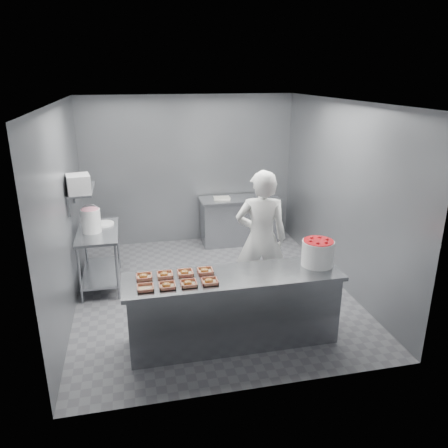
{
  "coord_description": "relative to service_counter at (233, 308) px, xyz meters",
  "views": [
    {
      "loc": [
        -1.11,
        -5.88,
        3.15
      ],
      "look_at": [
        0.14,
        -0.2,
        1.14
      ],
      "focal_mm": 35.0,
      "sensor_mm": 36.0,
      "label": 1
    }
  ],
  "objects": [
    {
      "name": "tray_5",
      "position": [
        -0.8,
        0.14,
        0.47
      ],
      "size": [
        0.19,
        0.18,
        0.06
      ],
      "color": "tan",
      "rests_on": "service_counter"
    },
    {
      "name": "tray_0",
      "position": [
        -1.03,
        -0.14,
        0.47
      ],
      "size": [
        0.19,
        0.18,
        0.04
      ],
      "color": "tan",
      "rests_on": "service_counter"
    },
    {
      "name": "worker",
      "position": [
        0.61,
        0.89,
        0.52
      ],
      "size": [
        0.8,
        0.63,
        1.95
      ],
      "primitive_type": "imported",
      "rotation": [
        0.0,
        0.0,
        2.89
      ],
      "color": "white",
      "rests_on": "ground"
    },
    {
      "name": "service_counter",
      "position": [
        0.0,
        0.0,
        0.0
      ],
      "size": [
        2.6,
        0.7,
        0.9
      ],
      "color": "slate",
      "rests_on": "ground"
    },
    {
      "name": "tray_6",
      "position": [
        -0.56,
        0.14,
        0.47
      ],
      "size": [
        0.19,
        0.18,
        0.06
      ],
      "color": "tan",
      "rests_on": "service_counter"
    },
    {
      "name": "tray_2",
      "position": [
        -0.56,
        -0.14,
        0.47
      ],
      "size": [
        0.19,
        0.18,
        0.06
      ],
      "color": "tan",
      "rests_on": "service_counter"
    },
    {
      "name": "bucket_lid",
      "position": [
        -1.58,
        2.21,
        0.46
      ],
      "size": [
        0.43,
        0.43,
        0.03
      ],
      "primitive_type": "cylinder",
      "rotation": [
        0.0,
        0.0,
        -0.34
      ],
      "color": "white",
      "rests_on": "prep_table"
    },
    {
      "name": "rag",
      "position": [
        -1.65,
        2.17,
        0.46
      ],
      "size": [
        0.17,
        0.16,
        0.02
      ],
      "primitive_type": "cube",
      "rotation": [
        0.0,
        0.0,
        -0.34
      ],
      "color": "#CCB28C",
      "rests_on": "prep_table"
    },
    {
      "name": "tray_3",
      "position": [
        -0.32,
        -0.14,
        0.47
      ],
      "size": [
        0.19,
        0.18,
        0.06
      ],
      "color": "tan",
      "rests_on": "service_counter"
    },
    {
      "name": "glaze_bucket",
      "position": [
        -1.72,
        1.9,
        0.64
      ],
      "size": [
        0.3,
        0.28,
        0.43
      ],
      "color": "white",
      "rests_on": "prep_table"
    },
    {
      "name": "tray_4",
      "position": [
        -1.04,
        0.14,
        0.47
      ],
      "size": [
        0.19,
        0.18,
        0.06
      ],
      "color": "tan",
      "rests_on": "service_counter"
    },
    {
      "name": "appliance",
      "position": [
        -1.82,
        1.68,
        1.24
      ],
      "size": [
        0.36,
        0.39,
        0.26
      ],
      "primitive_type": "cube",
      "rotation": [
        0.0,
        0.0,
        0.17
      ],
      "color": "gray",
      "rests_on": "wall_shelf"
    },
    {
      "name": "tray_1",
      "position": [
        -0.8,
        -0.14,
        0.47
      ],
      "size": [
        0.19,
        0.18,
        0.06
      ],
      "color": "tan",
      "rests_on": "service_counter"
    },
    {
      "name": "back_counter",
      "position": [
        0.9,
        3.25,
        -0.0
      ],
      "size": [
        1.5,
        0.6,
        0.9
      ],
      "color": "slate",
      "rests_on": "ground"
    },
    {
      "name": "ceiling",
      "position": [
        0.0,
        1.35,
        2.35
      ],
      "size": [
        4.5,
        4.5,
        0.0
      ],
      "primitive_type": "plane",
      "rotation": [
        3.14,
        0.0,
        0.0
      ],
      "color": "white",
      "rests_on": "wall_back"
    },
    {
      "name": "wall_left",
      "position": [
        -2.0,
        1.35,
        0.95
      ],
      "size": [
        0.04,
        4.5,
        2.8
      ],
      "primitive_type": "cube",
      "color": "slate",
      "rests_on": "ground"
    },
    {
      "name": "wall_shelf",
      "position": [
        -1.82,
        1.95,
        1.1
      ],
      "size": [
        0.35,
        0.9,
        0.03
      ],
      "primitive_type": "cube",
      "color": "slate",
      "rests_on": "wall_left"
    },
    {
      "name": "paper_stack",
      "position": [
        0.56,
        3.25,
        0.46
      ],
      "size": [
        0.32,
        0.25,
        0.04
      ],
      "primitive_type": "cube",
      "rotation": [
        0.0,
        0.0,
        -0.12
      ],
      "color": "silver",
      "rests_on": "back_counter"
    },
    {
      "name": "floor",
      "position": [
        0.0,
        1.35,
        -0.45
      ],
      "size": [
        4.5,
        4.5,
        0.0
      ],
      "primitive_type": "plane",
      "color": "#4C4C51",
      "rests_on": "ground"
    },
    {
      "name": "wall_back",
      "position": [
        0.0,
        3.6,
        0.95
      ],
      "size": [
        4.0,
        0.04,
        2.8
      ],
      "primitive_type": "cube",
      "color": "slate",
      "rests_on": "ground"
    },
    {
      "name": "prep_table",
      "position": [
        -1.65,
        1.95,
        0.14
      ],
      "size": [
        0.6,
        1.2,
        0.9
      ],
      "color": "slate",
      "rests_on": "ground"
    },
    {
      "name": "tray_7",
      "position": [
        -0.32,
        0.14,
        0.47
      ],
      "size": [
        0.19,
        0.18,
        0.06
      ],
      "color": "tan",
      "rests_on": "service_counter"
    },
    {
      "name": "strawberry_tub",
      "position": [
        1.08,
        0.06,
        0.62
      ],
      "size": [
        0.39,
        0.39,
        0.32
      ],
      "color": "white",
      "rests_on": "service_counter"
    },
    {
      "name": "wall_right",
      "position": [
        2.0,
        1.35,
        0.95
      ],
      "size": [
        0.04,
        4.5,
        2.8
      ],
      "primitive_type": "cube",
      "color": "slate",
      "rests_on": "ground"
    }
  ]
}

